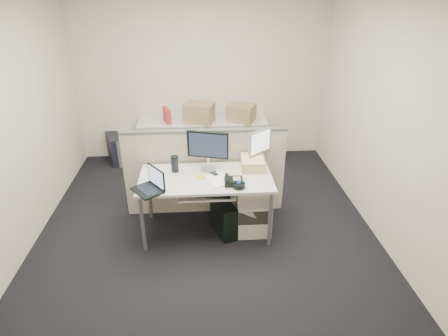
{
  "coord_description": "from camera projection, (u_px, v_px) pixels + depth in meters",
  "views": [
    {
      "loc": [
        -0.04,
        -3.72,
        2.73
      ],
      "look_at": [
        0.22,
        0.15,
        0.76
      ],
      "focal_mm": 30.0,
      "sensor_mm": 36.0,
      "label": 1
    }
  ],
  "objects": [
    {
      "name": "keyboard",
      "position": [
        211.0,
        194.0,
        4.06
      ],
      "size": [
        0.46,
        0.23,
        0.02
      ],
      "primitive_type": "cube",
      "rotation": [
        0.0,
        0.0,
        -0.19
      ],
      "color": "black",
      "rests_on": "keyboard_tray"
    },
    {
      "name": "wall_right",
      "position": [
        388.0,
        121.0,
        4.06
      ],
      "size": [
        0.02,
        4.5,
        2.7
      ],
      "primitive_type": "cube",
      "color": "beige",
      "rests_on": "ground"
    },
    {
      "name": "red_binder",
      "position": [
        167.0,
        116.0,
        5.76
      ],
      "size": [
        0.15,
        0.27,
        0.25
      ],
      "primitive_type": "cube",
      "rotation": [
        0.0,
        0.0,
        0.34
      ],
      "color": "#B2282D",
      "rests_on": "back_counter"
    },
    {
      "name": "paper_stack",
      "position": [
        219.0,
        180.0,
        4.15
      ],
      "size": [
        0.33,
        0.36,
        0.01
      ],
      "primitive_type": "cube",
      "rotation": [
        0.0,
        0.0,
        0.39
      ],
      "color": "white",
      "rests_on": "desk"
    },
    {
      "name": "monitor_small",
      "position": [
        259.0,
        147.0,
        4.45
      ],
      "size": [
        0.38,
        0.35,
        0.42
      ],
      "primitive_type": "cube",
      "rotation": [
        0.0,
        0.0,
        0.66
      ],
      "color": "#B7B7BC",
      "rests_on": "desk"
    },
    {
      "name": "manila_folders",
      "position": [
        253.0,
        163.0,
        4.4
      ],
      "size": [
        0.28,
        0.35,
        0.13
      ],
      "primitive_type": "cube",
      "rotation": [
        0.0,
        0.0,
        -0.05
      ],
      "color": "#DCC083",
      "rests_on": "desk"
    },
    {
      "name": "wall_left",
      "position": [
        9.0,
        130.0,
        3.82
      ],
      "size": [
        0.02,
        4.5,
        2.7
      ],
      "primitive_type": "cube",
      "color": "beige",
      "rests_on": "ground"
    },
    {
      "name": "cubicle_partition",
      "position": [
        205.0,
        173.0,
        4.7
      ],
      "size": [
        2.0,
        0.06,
        1.1
      ],
      "primitive_type": "cube",
      "color": "#B9B29B",
      "rests_on": "floor"
    },
    {
      "name": "floor",
      "position": [
        207.0,
        230.0,
        4.55
      ],
      "size": [
        4.0,
        4.5,
        0.01
      ],
      "primitive_type": "cube",
      "color": "black",
      "rests_on": "ground"
    },
    {
      "name": "cardboard_box_left",
      "position": [
        199.0,
        113.0,
        5.76
      ],
      "size": [
        0.5,
        0.43,
        0.32
      ],
      "primitive_type": "cube",
      "rotation": [
        0.0,
        0.0,
        -0.32
      ],
      "color": "tan",
      "rests_on": "back_counter"
    },
    {
      "name": "banana",
      "position": [
        231.0,
        177.0,
        4.17
      ],
      "size": [
        0.19,
        0.12,
        0.04
      ],
      "primitive_type": "ellipsoid",
      "rotation": [
        0.0,
        0.0,
        0.4
      ],
      "color": "gold",
      "rests_on": "desk"
    },
    {
      "name": "wall_back",
      "position": [
        201.0,
        76.0,
        5.94
      ],
      "size": [
        4.0,
        0.02,
        2.7
      ],
      "primitive_type": "cube",
      "color": "beige",
      "rests_on": "ground"
    },
    {
      "name": "sticky_pad",
      "position": [
        201.0,
        177.0,
        4.21
      ],
      "size": [
        0.11,
        0.11,
        0.01
      ],
      "primitive_type": "cube",
      "rotation": [
        0.0,
        0.0,
        -0.39
      ],
      "color": "yellow",
      "rests_on": "desk"
    },
    {
      "name": "travel_mug",
      "position": [
        175.0,
        164.0,
        4.3
      ],
      "size": [
        0.09,
        0.09,
        0.18
      ],
      "primitive_type": "cylinder",
      "rotation": [
        0.0,
        0.0,
        -0.09
      ],
      "color": "black",
      "rests_on": "desk"
    },
    {
      "name": "cardboard_box_right",
      "position": [
        241.0,
        114.0,
        5.81
      ],
      "size": [
        0.49,
        0.45,
        0.28
      ],
      "primitive_type": "cube",
      "rotation": [
        0.0,
        0.0,
        -0.48
      ],
      "color": "tan",
      "rests_on": "back_counter"
    },
    {
      "name": "trackball",
      "position": [
        239.0,
        185.0,
        4.0
      ],
      "size": [
        0.18,
        0.18,
        0.05
      ],
      "primitive_type": "cylinder",
      "rotation": [
        0.0,
        0.0,
        0.36
      ],
      "color": "black",
      "rests_on": "desk"
    },
    {
      "name": "pc_tower_desk",
      "position": [
        224.0,
        218.0,
        4.42
      ],
      "size": [
        0.31,
        0.48,
        0.41
      ],
      "primitive_type": "cube",
      "rotation": [
        0.0,
        0.0,
        0.33
      ],
      "color": "black",
      "rests_on": "floor"
    },
    {
      "name": "cellphone",
      "position": [
        214.0,
        174.0,
        4.27
      ],
      "size": [
        0.1,
        0.13,
        0.01
      ],
      "primitive_type": "cube",
      "rotation": [
        0.0,
        0.0,
        0.41
      ],
      "color": "black",
      "rests_on": "desk"
    },
    {
      "name": "pc_tower_spare_silver",
      "position": [
        125.0,
        149.0,
        6.18
      ],
      "size": [
        0.25,
        0.5,
        0.45
      ],
      "primitive_type": "cube",
      "rotation": [
        0.0,
        0.0,
        0.12
      ],
      "color": "#B7B7BC",
      "rests_on": "floor"
    },
    {
      "name": "laptop",
      "position": [
        146.0,
        181.0,
        3.88
      ],
      "size": [
        0.38,
        0.4,
        0.24
      ],
      "primitive_type": "cube",
      "rotation": [
        0.0,
        0.0,
        -0.94
      ],
      "color": "black",
      "rests_on": "desk"
    },
    {
      "name": "keyboard_tray",
      "position": [
        206.0,
        194.0,
        4.11
      ],
      "size": [
        0.62,
        0.32,
        0.02
      ],
      "primitive_type": "cube",
      "color": "beige",
      "rests_on": "desk"
    },
    {
      "name": "desk",
      "position": [
        206.0,
        182.0,
        4.25
      ],
      "size": [
        1.5,
        0.75,
        0.73
      ],
      "color": "beige",
      "rests_on": "floor"
    },
    {
      "name": "wall_front",
      "position": [
        213.0,
        277.0,
        1.93
      ],
      "size": [
        4.0,
        0.02,
        2.7
      ],
      "primitive_type": "cube",
      "color": "beige",
      "rests_on": "ground"
    },
    {
      "name": "monitor_main",
      "position": [
        208.0,
        151.0,
        4.27
      ],
      "size": [
        0.51,
        0.3,
        0.48
      ],
      "primitive_type": "cube",
      "rotation": [
        0.0,
        0.0,
        -0.27
      ],
      "color": "black",
      "rests_on": "desk"
    },
    {
      "name": "drawer_pedestal",
      "position": [
        252.0,
        203.0,
        4.48
      ],
      "size": [
        0.4,
        0.55,
        0.65
      ],
      "primitive_type": "cube",
      "color": "beige",
      "rests_on": "floor"
    },
    {
      "name": "back_counter",
      "position": [
        203.0,
        141.0,
        6.1
      ],
      "size": [
        2.0,
        0.6,
        0.72
      ],
      "primitive_type": "cube",
      "color": "beige",
      "rests_on": "floor"
    },
    {
      "name": "pc_tower_spare_dark",
      "position": [
        115.0,
        149.0,
        6.16
      ],
      "size": [
        0.37,
        0.53,
        0.46
      ],
      "primitive_type": "cube",
      "rotation": [
        0.0,
        0.0,
        0.38
      ],
      "color": "black",
      "rests_on": "floor"
    },
    {
      "name": "desk_phone",
      "position": [
        234.0,
        182.0,
        4.06
      ],
      "size": [
        0.2,
        0.17,
        0.06
      ],
      "primitive_type": "cube",
      "rotation": [
        0.0,
        0.0,
        -0.03
      ],
      "color": "black",
      "rests_on": "desk"
    }
  ]
}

